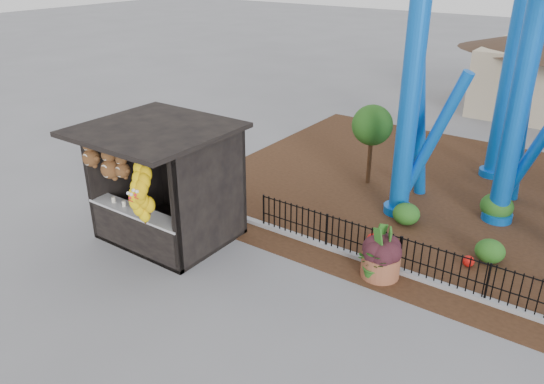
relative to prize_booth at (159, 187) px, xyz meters
The scene contains 9 objects.
ground 3.49m from the prize_booth, 16.71° to the right, with size 120.00×120.00×0.00m, color slate.
mulch_bed 10.09m from the prize_booth, 45.40° to the left, with size 18.00×12.00×0.02m, color #331E11.
curb 7.45m from the prize_booth, 16.69° to the left, with size 18.00×0.18×0.12m, color gray.
prize_booth is the anchor object (origin of this frame).
picket_fence 8.24m from the prize_booth, 14.88° to the left, with size 12.20×0.06×1.00m, color black, non-canonical shape.
terracotta_planter 5.88m from the prize_booth, 17.53° to the left, with size 0.91×0.91×0.58m, color brown.
planter_foliage 5.78m from the prize_booth, 17.53° to the left, with size 0.70×0.70×0.64m, color black.
potted_plant 5.75m from the prize_booth, 15.32° to the left, with size 0.75×0.65×0.83m, color #245D1B.
landscaping 9.11m from the prize_booth, 34.74° to the left, with size 8.40×3.99×0.73m.
Camera 1 is at (6.53, -7.53, 7.08)m, focal length 35.00 mm.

